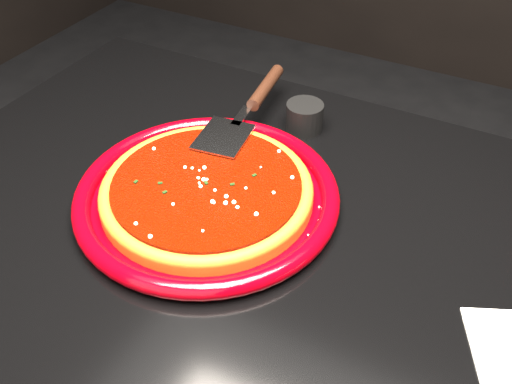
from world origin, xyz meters
TOP-DOWN VIEW (x-y plane):
  - plate at (-0.16, 0.04)m, footprint 0.48×0.48m
  - pizza_crust at (-0.16, 0.04)m, footprint 0.38×0.38m
  - pizza_crust_rim at (-0.16, 0.04)m, footprint 0.38×0.38m
  - pizza_sauce at (-0.16, 0.04)m, footprint 0.34×0.34m
  - parmesan_dusting at (-0.16, 0.04)m, footprint 0.25×0.25m
  - basil_flecks at (-0.16, 0.04)m, footprint 0.23×0.23m
  - pizza_server at (-0.19, 0.22)m, footprint 0.12×0.31m
  - ramekin at (-0.12, 0.27)m, footprint 0.07×0.07m

SIDE VIEW (x-z plane):
  - plate at x=-0.16m, z-range 0.75..0.78m
  - pizza_crust at x=-0.16m, z-range 0.76..0.77m
  - ramekin at x=-0.12m, z-range 0.75..0.80m
  - pizza_crust_rim at x=-0.16m, z-range 0.77..0.78m
  - pizza_sauce at x=-0.16m, z-range 0.77..0.79m
  - basil_flecks at x=-0.16m, z-range 0.78..0.79m
  - parmesan_dusting at x=-0.16m, z-range 0.78..0.79m
  - pizza_server at x=-0.19m, z-range 0.78..0.81m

